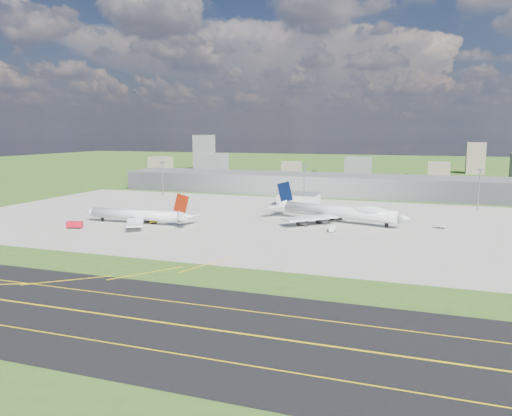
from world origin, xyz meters
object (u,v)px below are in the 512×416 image
(airliner_red_twin, at_px, (139,215))
(airliner_blue_quad, at_px, (339,212))
(fire_truck, at_px, (75,225))
(van_white_near, at_px, (332,229))
(tug_yellow, at_px, (153,222))
(van_white_far, at_px, (441,226))

(airliner_red_twin, distance_m, airliner_blue_quad, 106.42)
(fire_truck, xyz_separation_m, van_white_near, (124.25, 34.46, -0.31))
(van_white_near, bearing_deg, fire_truck, 103.94)
(airliner_blue_quad, xyz_separation_m, fire_truck, (-123.16, -60.26, -3.98))
(airliner_blue_quad, xyz_separation_m, tug_yellow, (-92.53, -35.75, -4.78))
(fire_truck, xyz_separation_m, van_white_far, (174.34, 60.91, -0.54))
(fire_truck, relative_size, tug_yellow, 2.07)
(van_white_near, distance_m, van_white_far, 56.64)
(airliner_red_twin, distance_m, tug_yellow, 8.11)
(van_white_near, height_order, van_white_far, van_white_near)
(airliner_blue_quad, relative_size, van_white_far, 16.46)
(tug_yellow, xyz_separation_m, van_white_far, (143.71, 36.40, 0.27))
(van_white_near, relative_size, van_white_far, 1.21)
(airliner_blue_quad, distance_m, tug_yellow, 99.31)
(van_white_near, bearing_deg, airliner_blue_quad, 0.86)
(airliner_red_twin, xyz_separation_m, fire_truck, (-24.06, -21.51, -2.87))
(tug_yellow, relative_size, van_white_far, 0.86)
(fire_truck, relative_size, van_white_far, 1.77)
(airliner_red_twin, height_order, tug_yellow, airliner_red_twin)
(van_white_far, bearing_deg, van_white_near, -147.15)
(airliner_blue_quad, xyz_separation_m, van_white_far, (51.18, 0.65, -4.51))
(van_white_far, bearing_deg, airliner_blue_quad, -174.26)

